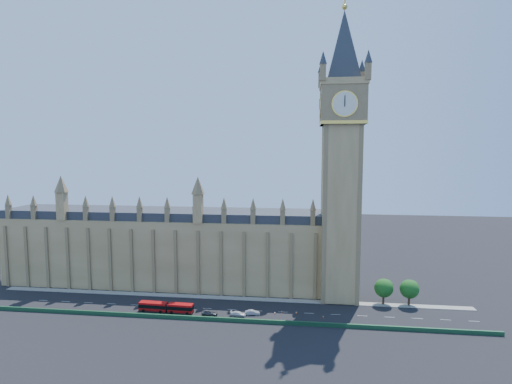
# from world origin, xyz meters

# --- Properties ---
(ground) EXTENTS (400.00, 400.00, 0.00)m
(ground) POSITION_xyz_m (0.00, 0.00, 0.00)
(ground) COLOR black
(ground) RESTS_ON ground
(palace_westminster) EXTENTS (120.00, 20.00, 28.00)m
(palace_westminster) POSITION_xyz_m (-25.00, 22.00, 13.86)
(palace_westminster) COLOR #9B7F4B
(palace_westminster) RESTS_ON ground
(elizabeth_tower) EXTENTS (20.59, 20.59, 105.00)m
(elizabeth_tower) POSITION_xyz_m (38.00, 13.99, 54.56)
(elizabeth_tower) COLOR #9B7F4B
(elizabeth_tower) RESTS_ON ground
(bridge_parapet) EXTENTS (160.00, 0.60, 1.20)m
(bridge_parapet) POSITION_xyz_m (0.00, -9.00, 0.60)
(bridge_parapet) COLOR #1E4C2D
(bridge_parapet) RESTS_ON ground
(kerb_north) EXTENTS (160.00, 3.00, 0.16)m
(kerb_north) POSITION_xyz_m (0.00, 9.50, 0.08)
(kerb_north) COLOR gray
(kerb_north) RESTS_ON ground
(tree_east_near) EXTENTS (6.00, 6.00, 8.50)m
(tree_east_near) POSITION_xyz_m (52.22, 10.08, 5.64)
(tree_east_near) COLOR #382619
(tree_east_near) RESTS_ON ground
(tree_east_far) EXTENTS (6.00, 6.00, 8.50)m
(tree_east_far) POSITION_xyz_m (60.22, 10.08, 5.64)
(tree_east_far) COLOR #382619
(tree_east_far) RESTS_ON ground
(red_bus) EXTENTS (17.21, 3.30, 2.91)m
(red_bus) POSITION_xyz_m (-15.94, -4.40, 1.53)
(red_bus) COLOR #A80B0D
(red_bus) RESTS_ON ground
(car_grey) EXTENTS (4.93, 2.41, 1.62)m
(car_grey) POSITION_xyz_m (-2.00, -5.16, 0.81)
(car_grey) COLOR #414348
(car_grey) RESTS_ON ground
(car_silver) EXTENTS (4.49, 1.97, 1.43)m
(car_silver) POSITION_xyz_m (10.79, -3.19, 0.72)
(car_silver) COLOR #9A9CA1
(car_silver) RESTS_ON ground
(car_white) EXTENTS (4.90, 2.26, 1.39)m
(car_white) POSITION_xyz_m (6.67, -4.67, 0.69)
(car_white) COLOR silver
(car_white) RESTS_ON ground
(cone_a) EXTENTS (0.42, 0.42, 0.65)m
(cone_a) POSITION_xyz_m (17.60, -1.83, 0.32)
(cone_a) COLOR black
(cone_a) RESTS_ON ground
(cone_b) EXTENTS (0.47, 0.47, 0.63)m
(cone_b) POSITION_xyz_m (32.11, -3.01, 0.31)
(cone_b) COLOR black
(cone_b) RESTS_ON ground
(cone_c) EXTENTS (0.50, 0.50, 0.72)m
(cone_c) POSITION_xyz_m (24.14, -0.82, 0.36)
(cone_c) COLOR black
(cone_c) RESTS_ON ground
(cone_d) EXTENTS (0.50, 0.50, 0.62)m
(cone_d) POSITION_xyz_m (19.64, -0.47, 0.31)
(cone_d) COLOR black
(cone_d) RESTS_ON ground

